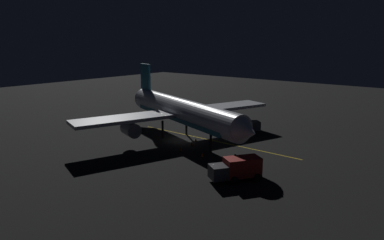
{
  "coord_description": "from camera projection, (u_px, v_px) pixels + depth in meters",
  "views": [
    {
      "loc": [
        41.44,
        35.75,
        15.38
      ],
      "look_at": [
        0.0,
        2.0,
        3.5
      ],
      "focal_mm": 33.32,
      "sensor_mm": 36.0,
      "label": 1
    }
  ],
  "objects": [
    {
      "name": "airliner",
      "position": [
        180.0,
        111.0,
        56.24
      ],
      "size": [
        33.28,
        34.57,
        11.28
      ],
      "color": "silver",
      "rests_on": "ground_plane"
    },
    {
      "name": "apron_guide_stripe",
      "position": [
        212.0,
        140.0,
        56.29
      ],
      "size": [
        0.4,
        29.6,
        0.01
      ],
      "primitive_type": "cube",
      "rotation": [
        0.0,
        0.0,
        -0.01
      ],
      "color": "gold",
      "rests_on": "ground_plane"
    },
    {
      "name": "ground_plane",
      "position": [
        182.0,
        140.0,
        56.76
      ],
      "size": [
        180.0,
        180.0,
        0.2
      ],
      "primitive_type": "cube",
      "color": "black"
    },
    {
      "name": "traffic_cone_far",
      "position": [
        202.0,
        155.0,
        48.37
      ],
      "size": [
        0.5,
        0.5,
        0.55
      ],
      "color": "#EA590F",
      "rests_on": "ground_plane"
    },
    {
      "name": "traffic_cone_near_right",
      "position": [
        181.0,
        149.0,
        50.88
      ],
      "size": [
        0.5,
        0.5,
        0.55
      ],
      "color": "#EA590F",
      "rests_on": "ground_plane"
    },
    {
      "name": "traffic_cone_near_left",
      "position": [
        192.0,
        144.0,
        53.73
      ],
      "size": [
        0.5,
        0.5,
        0.55
      ],
      "color": "#EA590F",
      "rests_on": "ground_plane"
    },
    {
      "name": "catering_truck",
      "position": [
        241.0,
        126.0,
        60.71
      ],
      "size": [
        5.76,
        5.5,
        2.47
      ],
      "color": "maroon",
      "rests_on": "ground_plane"
    },
    {
      "name": "ground_crew_worker",
      "position": [
        235.0,
        160.0,
        44.16
      ],
      "size": [
        0.4,
        0.4,
        1.74
      ],
      "color": "black",
      "rests_on": "ground_plane"
    },
    {
      "name": "baggage_truck",
      "position": [
        238.0,
        169.0,
        40.06
      ],
      "size": [
        5.98,
        4.92,
        2.59
      ],
      "color": "maroon",
      "rests_on": "ground_plane"
    },
    {
      "name": "traffic_cone_under_wing",
      "position": [
        196.0,
        140.0,
        55.81
      ],
      "size": [
        0.5,
        0.5,
        0.55
      ],
      "color": "#EA590F",
      "rests_on": "ground_plane"
    }
  ]
}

